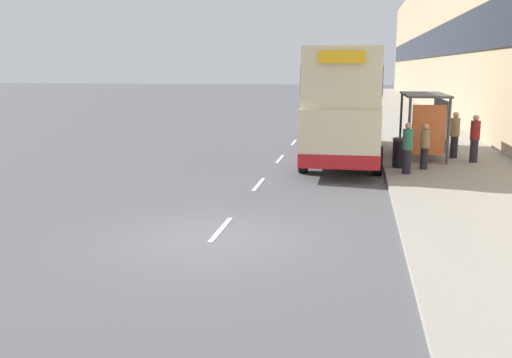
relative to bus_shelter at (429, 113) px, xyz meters
The scene contains 20 objects.
ground_plane 13.13m from the bus_shelter, 116.36° to the right, with size 220.00×220.00×0.00m, color #515156.
pavement 26.92m from the bus_shelter, 88.45° to the left, with size 5.00×93.00×0.14m.
terrace_facade 27.60m from the bus_shelter, 80.04° to the left, with size 3.10×93.00×12.39m.
lane_mark_0 12.50m from the bus_shelter, 117.84° to the right, with size 0.12×2.00×0.01m.
lane_mark_1 8.37m from the bus_shelter, 135.04° to the right, with size 0.12×2.00×0.01m.
lane_mark_2 6.10m from the bus_shelter, behind, with size 0.12×2.00×0.01m.
lane_mark_3 7.59m from the bus_shelter, 141.67° to the left, with size 0.12×2.00×0.01m.
lane_mark_4 11.46m from the bus_shelter, 120.69° to the left, with size 0.12×2.00×0.01m.
lane_mark_5 16.08m from the bus_shelter, 111.19° to the left, with size 0.12×2.00×0.01m.
lane_mark_6 20.95m from the bus_shelter, 106.06° to the left, with size 0.12×2.00×0.01m.
lane_mark_7 25.94m from the bus_shelter, 102.89° to the left, with size 0.12×2.00×0.01m.
bus_shelter is the anchor object (origin of this frame).
double_decker_bus_near 3.33m from the bus_shelter, behind, with size 2.85×10.30×4.30m.
car_0 42.52m from the bus_shelter, 94.60° to the left, with size 1.97×4.28×1.78m.
car_1 29.66m from the bus_shelter, 96.55° to the left, with size 1.96×4.59×1.76m.
pedestrian_at_shelter 4.08m from the bus_shelter, 105.87° to the right, with size 0.34×0.34×1.72m.
pedestrian_1 1.31m from the bus_shelter, ahead, with size 0.36×0.36×1.80m.
pedestrian_2 2.99m from the bus_shelter, 98.46° to the right, with size 0.31×0.31×1.59m.
pedestrian_3 2.03m from the bus_shelter, 31.34° to the right, with size 0.35×0.35×1.78m.
litter_bin 3.10m from the bus_shelter, 115.29° to the right, with size 0.55×0.55×1.05m.
Camera 1 is at (2.95, -11.53, 3.66)m, focal length 40.00 mm.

